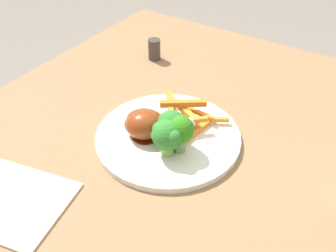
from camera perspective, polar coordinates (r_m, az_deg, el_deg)
The scene contains 11 objects.
dining_table at distance 0.79m, azimuth 5.40°, elevation -8.21°, with size 0.94×0.89×0.74m.
dinner_plate at distance 0.71m, azimuth -0.00°, elevation -1.65°, with size 0.27×0.27×0.01m, color white.
broccoli_floret_front at distance 0.64m, azimuth -0.07°, elevation -1.46°, with size 0.06×0.05×0.07m.
broccoli_floret_middle at distance 0.65m, azimuth 0.54°, elevation 0.04°, with size 0.05×0.06×0.07m.
broccoli_floret_back at distance 0.64m, azimuth 1.68°, elevation -0.56°, with size 0.05×0.05×0.07m.
carrot_fries_pile at distance 0.72m, azimuth 2.56°, elevation 1.73°, with size 0.15×0.11×0.04m.
chicken_drumstick_near at distance 0.70m, azimuth -2.98°, elevation 0.74°, with size 0.12×0.07×0.04m.
chicken_drumstick_far at distance 0.70m, azimuth -3.52°, elevation 0.49°, with size 0.09×0.11×0.04m.
chicken_drumstick_extra at distance 0.68m, azimuth -3.08°, elevation 0.12°, with size 0.12×0.11×0.05m.
napkin at distance 0.65m, azimuth -22.14°, elevation -10.31°, with size 0.17×0.14×0.00m, color beige.
pepper_shaker at distance 0.95m, azimuth -2.05°, elevation 11.30°, with size 0.03×0.03×0.05m, color #423833.
Camera 1 is at (-0.23, 0.49, 1.20)m, focal length 41.05 mm.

